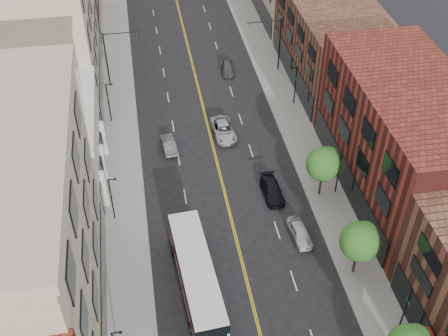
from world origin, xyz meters
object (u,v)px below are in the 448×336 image
car_parked_far (300,233)px  car_lane_b (223,130)px  car_lane_behind (169,144)px  car_lane_a (272,190)px  car_lane_c (228,68)px  city_bus (197,274)px

car_parked_far → car_lane_b: car_lane_b is taller
car_lane_behind → car_lane_a: car_lane_behind is taller
car_parked_far → car_lane_c: (-1.42, 29.95, -0.04)m
car_lane_a → car_lane_c: 23.93m
city_bus → car_lane_behind: 19.25m
car_lane_behind → car_lane_c: (9.25, 14.82, -0.01)m
city_bus → car_lane_a: size_ratio=2.81×
car_lane_c → car_parked_far: bearing=-79.5°
city_bus → car_lane_b: (5.81, 20.69, -1.11)m
city_bus → car_lane_b: bearing=70.4°
city_bus → car_lane_b: city_bus is taller
car_lane_a → car_lane_c: size_ratio=1.18×
car_lane_behind → car_lane_b: 6.54m
car_lane_c → car_lane_a: bearing=-81.6°
car_parked_far → car_lane_behind: size_ratio=1.02×
city_bus → car_lane_a: city_bus is taller
city_bus → car_lane_a: 13.53m
city_bus → car_lane_b: 21.52m
car_lane_behind → car_parked_far: bearing=120.0°
city_bus → car_lane_a: bearing=44.6°
car_lane_b → car_lane_c: car_lane_b is taller
car_lane_behind → car_lane_c: size_ratio=1.05×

